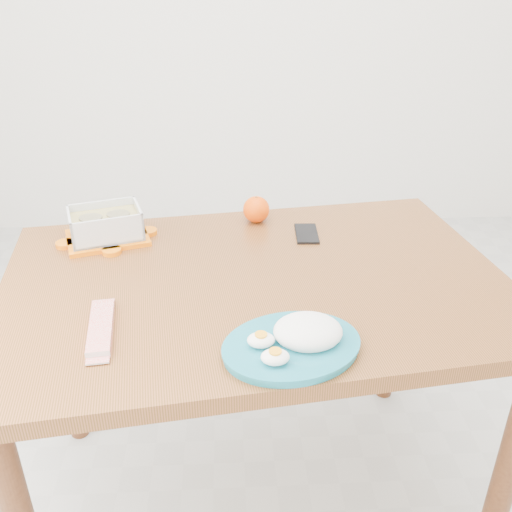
{
  "coord_description": "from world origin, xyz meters",
  "views": [
    {
      "loc": [
        -0.13,
        -1.4,
        1.45
      ],
      "look_at": [
        -0.07,
        -0.21,
        0.81
      ],
      "focal_mm": 40.0,
      "sensor_mm": 36.0,
      "label": 1
    }
  ],
  "objects_px": {
    "dining_table": "(256,311)",
    "orange_fruit": "(256,209)",
    "food_container": "(106,225)",
    "rice_plate": "(297,339)",
    "smartphone": "(307,234)"
  },
  "relations": [
    {
      "from": "orange_fruit",
      "to": "dining_table",
      "type": "bearing_deg",
      "value": -93.1
    },
    {
      "from": "dining_table",
      "to": "smartphone",
      "type": "distance_m",
      "value": 0.3
    },
    {
      "from": "orange_fruit",
      "to": "smartphone",
      "type": "height_order",
      "value": "orange_fruit"
    },
    {
      "from": "food_container",
      "to": "smartphone",
      "type": "height_order",
      "value": "food_container"
    },
    {
      "from": "smartphone",
      "to": "dining_table",
      "type": "bearing_deg",
      "value": -121.16
    },
    {
      "from": "food_container",
      "to": "smartphone",
      "type": "relative_size",
      "value": 2.07
    },
    {
      "from": "food_container",
      "to": "rice_plate",
      "type": "relative_size",
      "value": 0.72
    },
    {
      "from": "dining_table",
      "to": "orange_fruit",
      "type": "relative_size",
      "value": 16.99
    },
    {
      "from": "rice_plate",
      "to": "smartphone",
      "type": "height_order",
      "value": "rice_plate"
    },
    {
      "from": "dining_table",
      "to": "smartphone",
      "type": "bearing_deg",
      "value": 48.82
    },
    {
      "from": "dining_table",
      "to": "orange_fruit",
      "type": "bearing_deg",
      "value": 79.26
    },
    {
      "from": "smartphone",
      "to": "orange_fruit",
      "type": "bearing_deg",
      "value": 147.1
    },
    {
      "from": "orange_fruit",
      "to": "smartphone",
      "type": "xyz_separation_m",
      "value": [
        0.14,
        -0.1,
        -0.04
      ]
    },
    {
      "from": "rice_plate",
      "to": "smartphone",
      "type": "relative_size",
      "value": 2.87
    },
    {
      "from": "orange_fruit",
      "to": "smartphone",
      "type": "bearing_deg",
      "value": -35.28
    }
  ]
}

